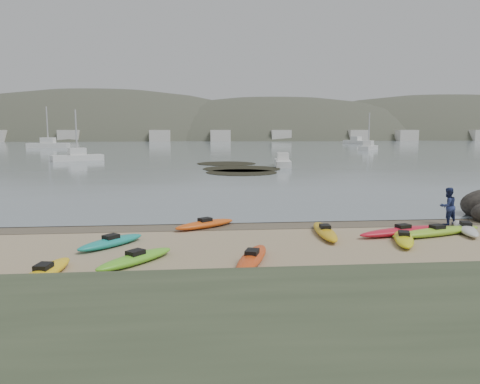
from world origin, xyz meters
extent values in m
plane|color=tan|center=(0.00, 0.00, 0.00)|extent=(600.00, 600.00, 0.00)
plane|color=brown|center=(0.00, -0.30, 0.00)|extent=(60.00, 60.00, 0.00)
plane|color=slate|center=(0.00, 300.00, 0.01)|extent=(1200.00, 1200.00, 0.00)
ellipsoid|color=#62C627|center=(-4.03, -6.20, 0.17)|extent=(2.62, 2.88, 0.34)
ellipsoid|color=silver|center=(9.47, -2.72, 0.17)|extent=(1.65, 3.30, 0.34)
ellipsoid|color=#D04012|center=(-0.21, -6.50, 0.17)|extent=(1.77, 3.49, 0.34)
ellipsoid|color=red|center=(6.55, -3.00, 0.17)|extent=(4.36, 1.92, 0.34)
ellipsoid|color=yellow|center=(-6.54, -7.54, 0.17)|extent=(1.20, 3.34, 0.34)
ellipsoid|color=#8CC828|center=(7.92, -3.24, 0.17)|extent=(4.68, 2.11, 0.34)
ellipsoid|color=yellow|center=(5.99, -4.30, 0.17)|extent=(1.64, 2.98, 0.34)
ellipsoid|color=teal|center=(-5.24, -3.81, 0.17)|extent=(2.48, 2.69, 0.34)
ellipsoid|color=gold|center=(3.29, -2.76, 0.17)|extent=(0.95, 3.67, 0.34)
ellipsoid|color=#DD5213|center=(-1.65, -0.80, 0.17)|extent=(2.96, 2.27, 0.34)
imported|color=navy|center=(9.53, -1.12, 0.87)|extent=(0.98, 0.84, 1.74)
cylinder|color=black|center=(2.55, 25.34, 0.03)|extent=(7.21, 7.21, 0.04)
cylinder|color=black|center=(2.98, 29.61, 0.03)|extent=(8.59, 8.59, 0.04)
cylinder|color=black|center=(1.80, 37.52, 0.03)|extent=(7.46, 7.46, 0.04)
cube|color=silver|center=(-18.26, 44.69, 0.48)|extent=(6.92, 4.91, 0.96)
cube|color=silver|center=(8.15, 32.90, 0.42)|extent=(2.45, 6.21, 0.85)
cube|color=silver|center=(33.64, 72.97, 0.53)|extent=(6.12, 7.31, 1.05)
cube|color=silver|center=(-35.81, 90.12, 0.65)|extent=(9.42, 3.35, 1.29)
cube|color=silver|center=(44.69, 112.16, 0.59)|extent=(5.90, 8.64, 1.19)
ellipsoid|color=#384235|center=(-45.00, 195.00, -18.00)|extent=(220.00, 120.00, 80.00)
ellipsoid|color=#384235|center=(35.00, 190.00, -15.30)|extent=(200.00, 110.00, 68.00)
ellipsoid|color=#384235|center=(120.00, 200.00, -17.10)|extent=(230.00, 130.00, 76.00)
cube|color=beige|center=(-66.00, 145.00, 2.00)|extent=(7.00, 5.00, 4.00)
cube|color=beige|center=(-42.00, 145.00, 2.00)|extent=(7.00, 5.00, 4.00)
cube|color=beige|center=(-18.00, 145.00, 2.00)|extent=(7.00, 5.00, 4.00)
cube|color=beige|center=(6.00, 145.00, 2.00)|extent=(7.00, 5.00, 4.00)
cube|color=beige|center=(30.00, 145.00, 2.00)|extent=(7.00, 5.00, 4.00)
cube|color=beige|center=(54.00, 145.00, 2.00)|extent=(7.00, 5.00, 4.00)
cube|color=beige|center=(78.00, 145.00, 2.00)|extent=(7.00, 5.00, 4.00)
cube|color=beige|center=(102.00, 145.00, 2.00)|extent=(7.00, 5.00, 4.00)
camera|label=1|loc=(-2.01, -21.38, 4.41)|focal=35.00mm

